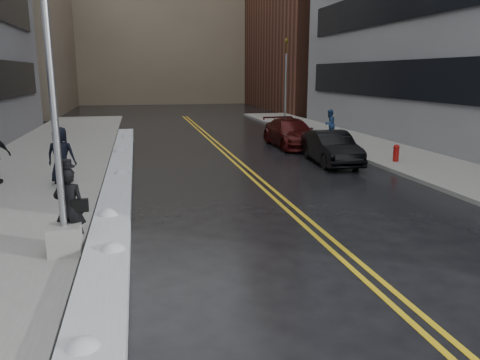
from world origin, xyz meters
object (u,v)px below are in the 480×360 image
fire_hydrant (396,152)px  car_black (331,148)px  lamppost (56,140)px  pedestrian_c (61,155)px  traffic_signal (286,79)px  car_maroon (291,133)px  pedestrian_east (329,124)px  pedestrian_fedora (70,208)px

fire_hydrant → car_black: 2.76m
fire_hydrant → lamppost: bearing=-147.0°
car_black → pedestrian_c: bearing=-166.1°
traffic_signal → car_black: bearing=-99.2°
car_maroon → car_black: bearing=-89.3°
pedestrian_c → pedestrian_east: 15.98m
pedestrian_fedora → car_black: size_ratio=0.41×
lamppost → car_maroon: (9.52, 13.72, -1.81)m
fire_hydrant → car_maroon: car_maroon is taller
pedestrian_fedora → car_maroon: (9.42, 13.44, -0.31)m
fire_hydrant → pedestrian_east: bearing=89.3°
pedestrian_c → car_black: (10.66, 2.03, -0.41)m
pedestrian_east → car_maroon: pedestrian_east is taller
pedestrian_east → traffic_signal: bearing=-120.9°
traffic_signal → fire_hydrant: bearing=-88.0°
traffic_signal → car_black: (-2.14, -13.22, -2.70)m
pedestrian_fedora → car_maroon: size_ratio=0.35×
car_black → car_maroon: (-0.14, 4.94, 0.02)m
lamppost → fire_hydrant: size_ratio=10.45×
pedestrian_fedora → pedestrian_east: 19.54m
lamppost → car_black: (9.66, 8.78, -1.83)m
fire_hydrant → car_maroon: 6.36m
traffic_signal → pedestrian_fedora: size_ratio=3.39×
car_black → pedestrian_fedora: bearing=-135.3°
lamppost → pedestrian_east: bearing=51.3°
fire_hydrant → pedestrian_c: pedestrian_c is taller
pedestrian_c → car_black: size_ratio=0.45×
lamppost → fire_hydrant: (12.30, 8.00, -1.98)m
fire_hydrant → car_black: (-2.64, 0.78, 0.15)m
fire_hydrant → pedestrian_c: size_ratio=0.38×
traffic_signal → pedestrian_east: 7.01m
pedestrian_c → pedestrian_fedora: bearing=110.8°
lamppost → traffic_signal: lamppost is taller
pedestrian_c → car_black: 10.86m
pedestrian_east → pedestrian_fedora: bearing=14.8°
pedestrian_east → car_black: pedestrian_east is taller
car_maroon → fire_hydrant: bearing=-65.0°
pedestrian_east → pedestrian_c: bearing=-3.1°
pedestrian_fedora → car_black: 12.80m
pedestrian_c → car_maroon: (10.52, 6.97, -0.39)m
fire_hydrant → car_black: bearing=163.5°
fire_hydrant → pedestrian_c: (-13.30, -1.25, 0.57)m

